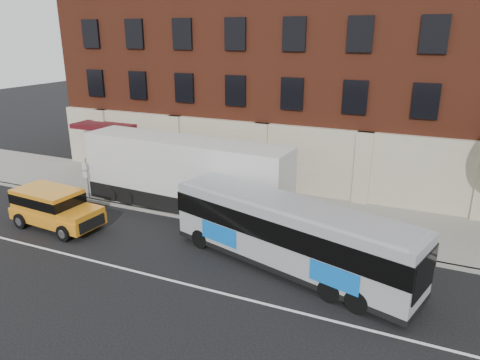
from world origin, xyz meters
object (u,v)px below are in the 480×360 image
at_px(city_bus, 290,233).
at_px(shipping_container, 185,175).
at_px(sign_pole, 86,176).
at_px(yellow_suv, 53,206).

bearing_deg(city_bus, shipping_container, 151.09).
height_order(sign_pole, shipping_container, shipping_container).
distance_m(sign_pole, shipping_container, 6.02).
bearing_deg(yellow_suv, sign_pole, 106.43).
height_order(sign_pole, city_bus, city_bus).
distance_m(sign_pole, yellow_suv, 3.76).
distance_m(sign_pole, city_bus, 13.35).
bearing_deg(city_bus, sign_pole, 167.51).
xyz_separation_m(sign_pole, shipping_container, (5.90, 1.05, 0.49)).
bearing_deg(shipping_container, sign_pole, -169.91).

